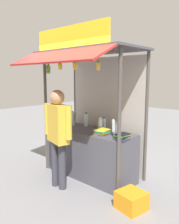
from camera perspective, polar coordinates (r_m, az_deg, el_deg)
ground_plane at (r=4.66m, az=0.00°, el=-15.48°), size 20.00×20.00×0.00m
stall_counter at (r=4.49m, az=0.00°, el=-10.19°), size 1.82×0.66×0.91m
stall_structure at (r=4.37m, az=1.32°, el=5.45°), size 2.02×1.58×2.74m
water_bottle_mid_right at (r=4.76m, az=-4.32°, el=-1.68°), size 0.09×0.09×0.31m
water_bottle_left at (r=4.24m, az=2.70°, el=-3.26°), size 0.07×0.07×0.26m
water_bottle_front_left at (r=4.43m, az=3.67°, el=-2.84°), size 0.07×0.07×0.25m
water_bottle_back_left at (r=4.26m, az=5.96°, el=-3.46°), size 0.06×0.06×0.23m
water_bottle_front_right at (r=4.68m, az=-0.88°, el=-1.93°), size 0.08×0.08×0.29m
magazine_stack_rear_center at (r=3.74m, az=8.15°, el=-6.16°), size 0.21×0.27×0.10m
magazine_stack_far_left at (r=4.05m, az=3.19°, el=-4.98°), size 0.25×0.28×0.09m
banana_bunch_inner_right at (r=3.55m, az=2.20°, el=11.45°), size 0.09×0.09×0.25m
banana_bunch_rightmost at (r=4.44m, az=-10.26°, el=10.45°), size 0.11×0.11×0.29m
banana_bunch_inner_left at (r=4.18m, az=-7.39°, el=11.28°), size 0.09×0.10×0.23m
banana_bunch_leftmost at (r=3.90m, az=-3.69°, el=11.46°), size 0.09×0.09×0.24m
vendor_person at (r=3.91m, az=-7.91°, el=-4.47°), size 0.65×0.33×1.71m
plastic_crate at (r=3.62m, az=10.45°, el=-20.92°), size 0.44×0.44×0.26m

